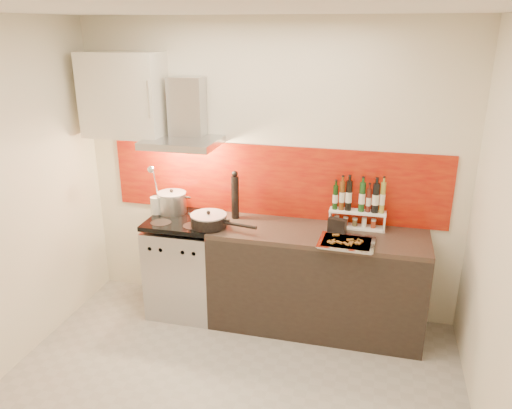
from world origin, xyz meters
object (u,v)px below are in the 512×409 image
(saute_pan, at_px, (209,220))
(pepper_mill, at_px, (235,195))
(range_stove, at_px, (186,266))
(stock_pot, at_px, (172,202))
(baking_tray, at_px, (347,242))
(counter, at_px, (316,280))

(saute_pan, relative_size, pepper_mill, 1.36)
(range_stove, xyz_separation_m, stock_pot, (-0.15, 0.12, 0.56))
(saute_pan, xyz_separation_m, baking_tray, (1.16, -0.07, -0.05))
(range_stove, bearing_deg, counter, 0.23)
(pepper_mill, relative_size, baking_tray, 0.98)
(pepper_mill, bearing_deg, stock_pot, -177.27)
(range_stove, height_order, pepper_mill, pepper_mill)
(range_stove, relative_size, pepper_mill, 2.09)
(stock_pot, distance_m, saute_pan, 0.50)
(stock_pot, bearing_deg, baking_tray, -10.96)
(baking_tray, bearing_deg, pepper_mill, 161.49)
(range_stove, height_order, stock_pot, stock_pot)
(range_stove, relative_size, stock_pot, 3.50)
(stock_pot, xyz_separation_m, pepper_mill, (0.59, 0.03, 0.11))
(range_stove, distance_m, baking_tray, 1.53)
(pepper_mill, bearing_deg, counter, -10.36)
(stock_pot, bearing_deg, saute_pan, -28.58)
(pepper_mill, height_order, baking_tray, pepper_mill)
(stock_pot, bearing_deg, counter, -4.71)
(saute_pan, bearing_deg, baking_tray, -3.48)
(pepper_mill, distance_m, baking_tray, 1.08)
(saute_pan, bearing_deg, range_stove, 156.87)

